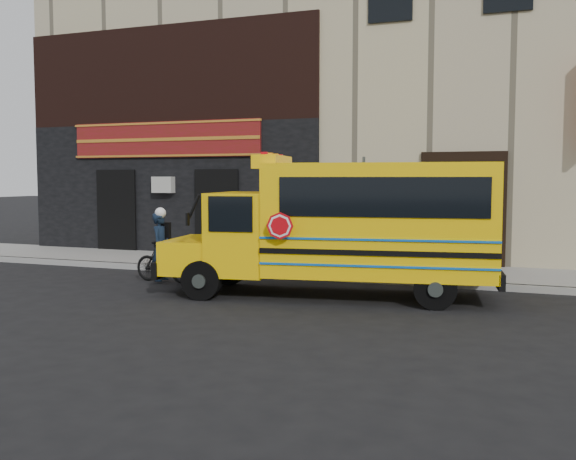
# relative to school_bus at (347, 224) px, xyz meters

# --- Properties ---
(ground) EXTENTS (120.00, 120.00, 0.00)m
(ground) POSITION_rel_school_bus_xyz_m (-2.14, -0.72, -1.51)
(ground) COLOR black
(ground) RESTS_ON ground
(curb) EXTENTS (40.00, 0.20, 0.15)m
(curb) POSITION_rel_school_bus_xyz_m (-2.14, 1.88, -1.43)
(curb) COLOR gray
(curb) RESTS_ON ground
(sidewalk) EXTENTS (40.00, 3.00, 0.15)m
(sidewalk) POSITION_rel_school_bus_xyz_m (-2.14, 3.38, -1.43)
(sidewalk) COLOR gray
(sidewalk) RESTS_ON ground
(building) EXTENTS (20.00, 10.70, 12.00)m
(building) POSITION_rel_school_bus_xyz_m (-2.19, 9.74, 4.62)
(building) COLOR tan
(building) RESTS_ON sidewalk
(school_bus) EXTENTS (7.14, 3.13, 2.92)m
(school_bus) POSITION_rel_school_bus_xyz_m (0.00, 0.00, 0.00)
(school_bus) COLOR black
(school_bus) RESTS_ON ground
(sign_pole) EXTENTS (0.10, 0.25, 2.95)m
(sign_pole) POSITION_rel_school_bus_xyz_m (-0.15, 1.93, 0.12)
(sign_pole) COLOR #414944
(sign_pole) RESTS_ON ground
(bicycle) EXTENTS (1.62, 0.58, 0.96)m
(bicycle) POSITION_rel_school_bus_xyz_m (-4.53, 0.28, -1.03)
(bicycle) COLOR black
(bicycle) RESTS_ON ground
(cyclist) EXTENTS (0.44, 0.62, 1.61)m
(cyclist) POSITION_rel_school_bus_xyz_m (-4.57, 0.22, -0.70)
(cyclist) COLOR black
(cyclist) RESTS_ON ground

